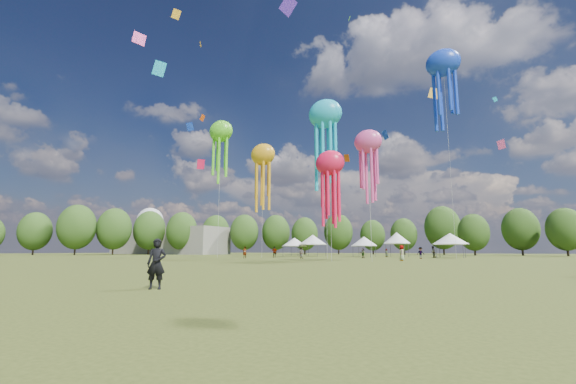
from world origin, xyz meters
The scene contains 10 objects.
ground centered at (0.00, 0.00, 0.00)m, with size 300.00×300.00×0.00m, color #384416.
observer_main centered at (9.43, -3.28, 0.79)m, with size 0.57×0.38×1.58m, color black.
spectator_near centered at (-6.93, 37.78, 0.81)m, with size 0.78×0.61×1.61m, color gray.
spectators_far centered at (1.07, 45.30, 0.86)m, with size 26.06×27.11×1.88m.
festival_tents centered at (-4.53, 56.19, 3.14)m, with size 35.92×9.34×4.45m.
show_kites centered at (-3.05, 39.20, 19.41)m, with size 39.39×23.69×32.18m.
small_kites centered at (-1.02, 40.60, 29.15)m, with size 77.20×54.72×44.85m.
treeline centered at (-3.87, 62.51, 6.54)m, with size 201.57×95.24×13.43m.
hangar centered at (-72.00, 72.00, 4.00)m, with size 40.00×12.00×8.00m, color gray.
radome centered at (-88.00, 78.00, 9.99)m, with size 9.00×9.00×16.00m.
Camera 1 is at (18.93, -11.58, 1.20)m, focal length 23.24 mm.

